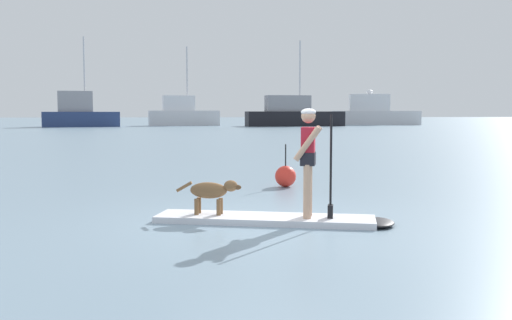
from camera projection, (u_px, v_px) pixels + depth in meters
name	position (u px, v px, depth m)	size (l,w,h in m)	color
ground_plane	(265.00, 222.00, 9.14)	(400.00, 400.00, 0.00)	gray
paddleboard	(279.00, 219.00, 9.09)	(3.77, 1.83, 0.10)	silver
person_paddler	(309.00, 155.00, 8.94)	(0.67, 0.57, 1.68)	tan
dog	(212.00, 191.00, 9.23)	(1.04, 0.41, 0.55)	brown
moored_boat_far_port	(80.00, 113.00, 70.24)	(9.32, 4.82, 10.81)	navy
moored_boat_outer	(183.00, 114.00, 76.48)	(9.34, 3.75, 10.30)	silver
moored_boat_far_starboard	(293.00, 115.00, 73.39)	(12.50, 3.60, 10.71)	black
moored_boat_center	(374.00, 113.00, 81.29)	(12.47, 5.69, 4.91)	silver
marker_buoy	(286.00, 176.00, 13.46)	(0.49, 0.49, 0.99)	red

